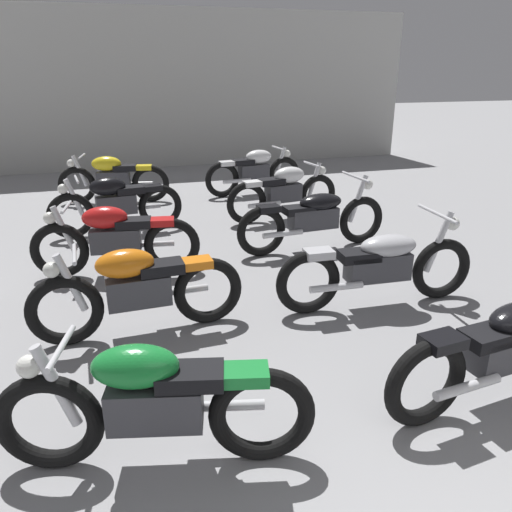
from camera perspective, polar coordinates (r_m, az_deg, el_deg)
name	(u,v)px	position (r m, az deg, el deg)	size (l,w,h in m)	color
back_wall	(159,90)	(12.79, -10.85, 17.87)	(12.55, 0.24, 3.60)	#B2B2AD
motorcycle_left_row_1	(154,402)	(3.26, -11.44, -15.78)	(1.94, 0.64, 0.88)	black
motorcycle_left_row_2	(137,288)	(4.76, -13.20, -3.55)	(1.97, 0.48, 0.88)	black
motorcycle_left_row_3	(115,238)	(6.20, -15.59, 1.96)	(1.97, 0.51, 0.88)	black
motorcycle_left_row_4	(115,203)	(7.79, -15.53, 5.77)	(1.97, 0.54, 0.88)	black
motorcycle_left_row_5	(113,178)	(9.58, -15.80, 8.47)	(1.96, 0.56, 0.88)	black
motorcycle_right_row_1	(510,345)	(4.20, 26.71, -8.93)	(2.17, 0.68, 0.97)	black
motorcycle_right_row_2	(379,265)	(5.34, 13.68, -0.98)	(2.17, 0.68, 0.97)	black
motorcycle_right_row_3	(314,217)	(6.86, 6.58, 4.37)	(2.17, 0.68, 0.97)	black
motorcycle_right_row_4	(284,191)	(8.24, 3.17, 7.30)	(1.96, 0.58, 0.88)	black
motorcycle_right_row_5	(254,170)	(9.89, -0.19, 9.61)	(1.97, 0.56, 0.88)	black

